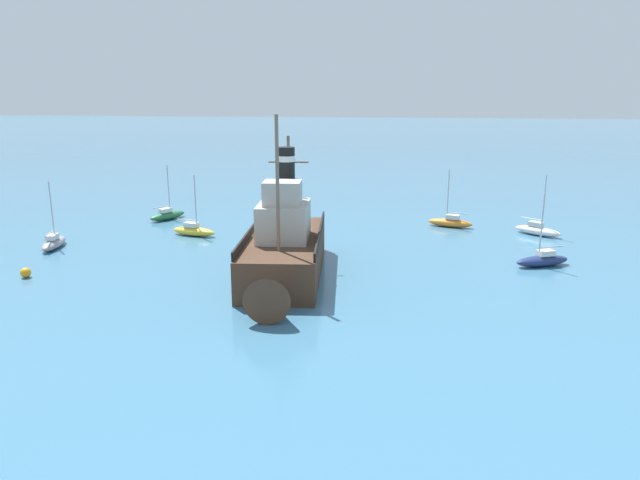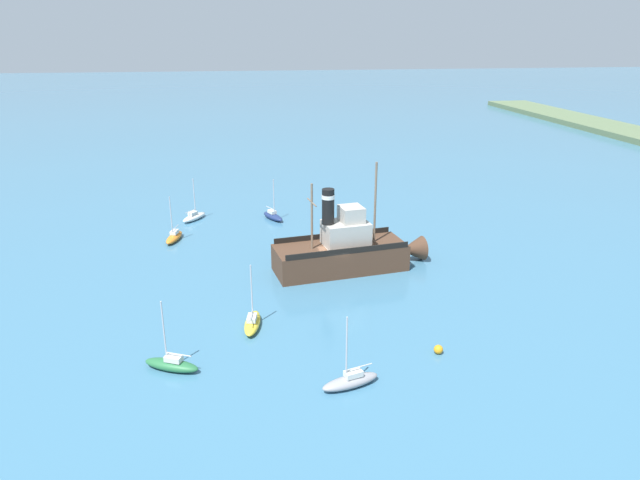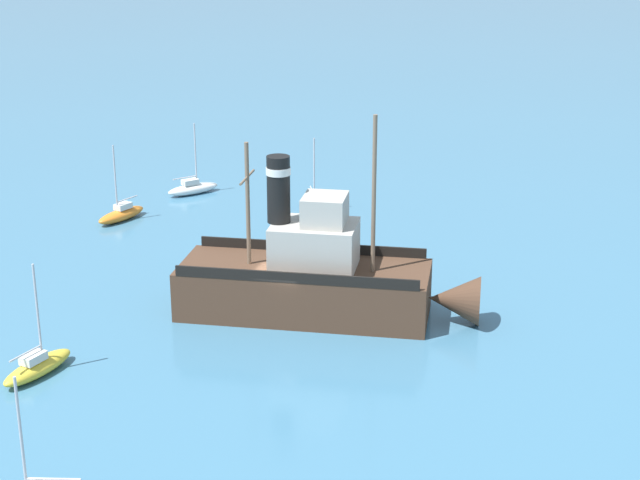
{
  "view_description": "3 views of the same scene",
  "coord_description": "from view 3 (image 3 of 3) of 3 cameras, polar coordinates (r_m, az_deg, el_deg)",
  "views": [
    {
      "loc": [
        -9.8,
        34.1,
        10.72
      ],
      "look_at": [
        -3.31,
        0.2,
        2.12
      ],
      "focal_mm": 32.0,
      "sensor_mm": 36.0,
      "label": 1
    },
    {
      "loc": [
        46.48,
        -8.82,
        20.62
      ],
      "look_at": [
        -2.54,
        -0.8,
        2.55
      ],
      "focal_mm": 32.0,
      "sensor_mm": 36.0,
      "label": 2
    },
    {
      "loc": [
        40.38,
        15.07,
        18.78
      ],
      "look_at": [
        -3.3,
        1.0,
        3.1
      ],
      "focal_mm": 55.0,
      "sensor_mm": 36.0,
      "label": 3
    }
  ],
  "objects": [
    {
      "name": "sailboat_navy",
      "position": [
        63.55,
        -0.38,
        2.08
      ],
      "size": [
        3.89,
        2.68,
        4.9
      ],
      "color": "navy",
      "rests_on": "ground"
    },
    {
      "name": "sailboat_orange",
      "position": [
        62.91,
        -11.49,
        1.51
      ],
      "size": [
        3.96,
        2.07,
        4.9
      ],
      "color": "orange",
      "rests_on": "ground"
    },
    {
      "name": "ground_plane",
      "position": [
        47.02,
        -2.41,
        -4.7
      ],
      "size": [
        600.0,
        600.0,
        0.0
      ],
      "primitive_type": "plane",
      "color": "teal"
    },
    {
      "name": "sailboat_white",
      "position": [
        67.92,
        -7.41,
        3.02
      ],
      "size": [
        3.71,
        3.14,
        4.9
      ],
      "color": "white",
      "rests_on": "ground"
    },
    {
      "name": "old_tugboat",
      "position": [
        47.02,
        -0.19,
        -2.26
      ],
      "size": [
        6.05,
        14.73,
        9.9
      ],
      "color": "#4C3323",
      "rests_on": "ground"
    },
    {
      "name": "sailboat_yellow",
      "position": [
        43.24,
        -16.12,
        -7.05
      ],
      "size": [
        3.94,
        1.77,
        4.9
      ],
      "color": "gold",
      "rests_on": "ground"
    }
  ]
}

